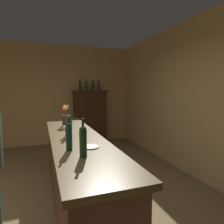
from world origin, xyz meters
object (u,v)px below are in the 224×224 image
object	(u,v)px
wine_glass_mid	(70,122)
display_bottle_left	(80,85)
flower_arrangement	(65,115)
display_bottle_midright	(99,85)
display_cabinet	(90,116)
wine_bottle_pinot	(69,123)
wine_bottle_malbec	(83,140)
wine_glass_front	(65,129)
wine_bottle_syrah	(69,135)
bar_counter	(75,171)
display_bottle_center	(93,85)
display_bottle_midleft	(86,85)
cheese_plate	(90,147)

from	to	relation	value
wine_glass_mid	display_bottle_left	bearing A→B (deg)	76.53
wine_glass_mid	flower_arrangement	world-z (taller)	flower_arrangement
display_bottle_midright	wine_glass_mid	bearing A→B (deg)	-113.26
display_cabinet	display_bottle_left	size ratio (longest dim) A/B	4.69
wine_bottle_pinot	wine_glass_mid	xyz separation A→B (m)	(0.05, 0.29, -0.04)
wine_bottle_malbec	wine_glass_front	distance (m)	0.79
wine_bottle_syrah	wine_glass_mid	xyz separation A→B (m)	(0.14, 0.97, -0.04)
wine_bottle_syrah	display_cabinet	bearing A→B (deg)	74.05
bar_counter	display_bottle_left	world-z (taller)	display_bottle_left
wine_glass_front	flower_arrangement	xyz separation A→B (m)	(0.09, 0.80, 0.07)
wine_bottle_pinot	display_bottle_midright	xyz separation A→B (m)	(1.29, 3.19, 0.56)
wine_bottle_malbec	flower_arrangement	size ratio (longest dim) A/B	1.01
display_bottle_center	display_bottle_midright	bearing A→B (deg)	-0.00
wine_bottle_malbec	display_bottle_midleft	xyz separation A→B (m)	(0.92, 4.09, 0.56)
display_bottle_center	wine_glass_front	bearing A→B (deg)	-109.68
bar_counter	wine_bottle_pinot	world-z (taller)	wine_bottle_pinot
bar_counter	cheese_plate	xyz separation A→B (m)	(0.06, -0.66, 0.51)
display_bottle_midleft	display_bottle_midright	bearing A→B (deg)	0.00
display_bottle_center	display_bottle_left	bearing A→B (deg)	-180.00
wine_glass_front	display_bottle_midright	bearing A→B (deg)	67.74
wine_bottle_syrah	flower_arrangement	xyz separation A→B (m)	(0.12, 1.35, 0.03)
wine_glass_mid	display_cabinet	bearing A→B (deg)	71.53
wine_bottle_pinot	flower_arrangement	world-z (taller)	flower_arrangement
display_bottle_center	cheese_plate	bearing A→B (deg)	-104.63
bar_counter	display_bottle_center	bearing A→B (deg)	71.59
wine_bottle_syrah	display_bottle_midleft	xyz separation A→B (m)	(1.01, 3.86, 0.56)
wine_bottle_malbec	cheese_plate	distance (m)	0.32
wine_glass_front	display_bottle_center	size ratio (longest dim) A/B	0.47
wine_bottle_syrah	display_bottle_left	bearing A→B (deg)	77.87
display_bottle_left	bar_counter	bearing A→B (deg)	-102.04
cheese_plate	display_bottle_midright	xyz separation A→B (m)	(1.17, 3.83, 0.70)
display_bottle_midright	wine_bottle_syrah	bearing A→B (deg)	-109.67
wine_glass_front	flower_arrangement	distance (m)	0.81
wine_glass_front	wine_bottle_syrah	bearing A→B (deg)	-92.77
flower_arrangement	display_bottle_midleft	size ratio (longest dim) A/B	1.04
bar_counter	wine_bottle_malbec	xyz separation A→B (m)	(-0.06, -0.92, 0.65)
wine_bottle_syrah	cheese_plate	xyz separation A→B (m)	(0.21, 0.03, -0.14)
wine_glass_front	display_bottle_midleft	bearing A→B (deg)	73.45
display_cabinet	cheese_plate	distance (m)	3.94
display_bottle_center	wine_bottle_syrah	bearing A→B (deg)	-107.39
wine_glass_mid	display_bottle_midleft	world-z (taller)	display_bottle_midleft
wine_bottle_malbec	wine_bottle_pinot	size ratio (longest dim) A/B	1.01
wine_glass_mid	display_bottle_midright	size ratio (longest dim) A/B	0.45
display_bottle_left	display_bottle_midleft	bearing A→B (deg)	0.00
bar_counter	wine_glass_front	distance (m)	0.63
cheese_plate	display_bottle_center	bearing A→B (deg)	75.37
wine_glass_front	display_bottle_midright	size ratio (longest dim) A/B	0.43
wine_glass_front	wine_glass_mid	world-z (taller)	wine_glass_mid
display_bottle_left	display_bottle_midleft	world-z (taller)	display_bottle_left
wine_glass_front	flower_arrangement	bearing A→B (deg)	83.22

